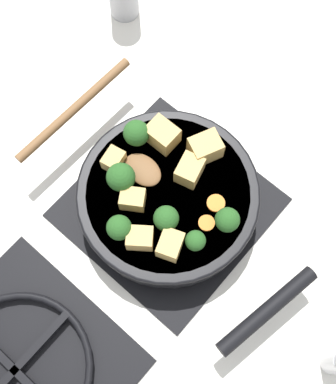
# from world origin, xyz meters

# --- Properties ---
(ground_plane) EXTENTS (2.40, 2.40, 0.00)m
(ground_plane) POSITION_xyz_m (0.00, 0.00, 0.00)
(ground_plane) COLOR white
(front_burner_grate) EXTENTS (0.31, 0.31, 0.03)m
(front_burner_grate) POSITION_xyz_m (0.00, 0.00, 0.01)
(front_burner_grate) COLOR black
(front_burner_grate) RESTS_ON ground_plane
(rear_burner_grate) EXTENTS (0.31, 0.31, 0.03)m
(rear_burner_grate) POSITION_xyz_m (0.00, 0.36, 0.01)
(rear_burner_grate) COLOR black
(rear_burner_grate) RESTS_ON ground_plane
(skillet_pan) EXTENTS (0.41, 0.30, 0.06)m
(skillet_pan) POSITION_xyz_m (-0.00, 0.00, 0.06)
(skillet_pan) COLOR black
(skillet_pan) RESTS_ON front_burner_grate
(wooden_spoon) EXTENTS (0.21, 0.25, 0.02)m
(wooden_spoon) POSITION_xyz_m (0.15, -0.00, 0.09)
(wooden_spoon) COLOR brown
(wooden_spoon) RESTS_ON skillet_pan
(tofu_cube_center_large) EXTENTS (0.03, 0.04, 0.03)m
(tofu_cube_center_large) POSITION_xyz_m (0.10, 0.02, 0.10)
(tofu_cube_center_large) COLOR tan
(tofu_cube_center_large) RESTS_ON skillet_pan
(tofu_cube_near_handle) EXTENTS (0.05, 0.05, 0.03)m
(tofu_cube_near_handle) POSITION_xyz_m (-0.02, 0.09, 0.10)
(tofu_cube_near_handle) COLOR tan
(tofu_cube_near_handle) RESTS_ON skillet_pan
(tofu_cube_east_chunk) EXTENTS (0.06, 0.06, 0.04)m
(tofu_cube_east_chunk) POSITION_xyz_m (0.00, -0.09, 0.10)
(tofu_cube_east_chunk) COLOR tan
(tofu_cube_east_chunk) RESTS_ON skillet_pan
(tofu_cube_west_chunk) EXTENTS (0.05, 0.05, 0.04)m
(tofu_cube_west_chunk) POSITION_xyz_m (-0.01, -0.05, 0.10)
(tofu_cube_west_chunk) COLOR tan
(tofu_cube_west_chunk) RESTS_ON skillet_pan
(tofu_cube_back_piece) EXTENTS (0.05, 0.05, 0.03)m
(tofu_cube_back_piece) POSITION_xyz_m (0.03, 0.05, 0.10)
(tofu_cube_back_piece) COLOR tan
(tofu_cube_back_piece) RESTS_ON skillet_pan
(tofu_cube_front_piece) EXTENTS (0.05, 0.05, 0.03)m
(tofu_cube_front_piece) POSITION_xyz_m (-0.06, 0.07, 0.10)
(tofu_cube_front_piece) COLOR tan
(tofu_cube_front_piece) RESTS_ON skillet_pan
(tofu_cube_mid_small) EXTENTS (0.05, 0.04, 0.04)m
(tofu_cube_mid_small) POSITION_xyz_m (0.07, -0.06, 0.10)
(tofu_cube_mid_small) COLOR tan
(tofu_cube_mid_small) RESTS_ON skillet_pan
(broccoli_floret_near_spoon) EXTENTS (0.04, 0.04, 0.05)m
(broccoli_floret_near_spoon) POSITION_xyz_m (-0.03, 0.04, 0.11)
(broccoli_floret_near_spoon) COLOR #709956
(broccoli_floret_near_spoon) RESTS_ON skillet_pan
(broccoli_floret_center_top) EXTENTS (0.04, 0.04, 0.05)m
(broccoli_floret_center_top) POSITION_xyz_m (0.01, 0.10, 0.11)
(broccoli_floret_center_top) COLOR #709956
(broccoli_floret_center_top) RESTS_ON skillet_pan
(broccoli_floret_east_rim) EXTENTS (0.04, 0.04, 0.05)m
(broccoli_floret_east_rim) POSITION_xyz_m (-0.10, -0.02, 0.11)
(broccoli_floret_east_rim) COLOR #709956
(broccoli_floret_east_rim) RESTS_ON skillet_pan
(broccoli_floret_west_rim) EXTENTS (0.05, 0.05, 0.05)m
(broccoli_floret_west_rim) POSITION_xyz_m (0.07, 0.04, 0.11)
(broccoli_floret_west_rim) COLOR #709956
(broccoli_floret_west_rim) RESTS_ON skillet_pan
(broccoli_floret_north_edge) EXTENTS (0.04, 0.04, 0.05)m
(broccoli_floret_north_edge) POSITION_xyz_m (0.10, -0.04, 0.11)
(broccoli_floret_north_edge) COLOR #709956
(broccoli_floret_north_edge) RESTS_ON skillet_pan
(broccoli_floret_south_cluster) EXTENTS (0.03, 0.03, 0.04)m
(broccoli_floret_south_cluster) POSITION_xyz_m (-0.09, 0.04, 0.11)
(broccoli_floret_south_cluster) COLOR #709956
(broccoli_floret_south_cluster) RESTS_ON skillet_pan
(carrot_slice_orange_thin) EXTENTS (0.03, 0.03, 0.01)m
(carrot_slice_orange_thin) POSITION_xyz_m (-0.07, -0.04, 0.08)
(carrot_slice_orange_thin) COLOR orange
(carrot_slice_orange_thin) RESTS_ON skillet_pan
(carrot_slice_near_center) EXTENTS (0.03, 0.03, 0.01)m
(carrot_slice_near_center) POSITION_xyz_m (-0.08, 0.00, 0.08)
(carrot_slice_near_center) COLOR orange
(carrot_slice_near_center) RESTS_ON skillet_pan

